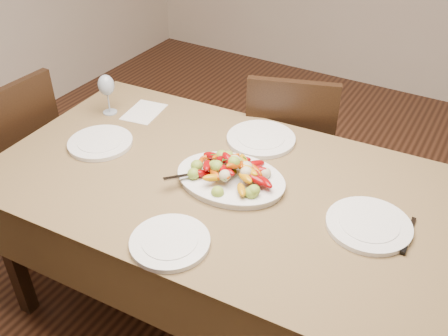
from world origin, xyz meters
The scene contains 13 objects.
dining_table centered at (-0.23, 0.28, 0.38)m, with size 1.84×1.04×0.76m, color brown.
chair_far centered at (-0.26, 1.03, 0.47)m, with size 0.42×0.42×0.95m, color black, non-canonical shape.
chair_left centered at (-1.45, 0.18, 0.47)m, with size 0.42×0.42×0.95m, color black, non-canonical shape.
serving_platter centered at (-0.20, 0.28, 0.77)m, with size 0.42×0.31×0.02m, color white.
roasted_vegetables centered at (-0.20, 0.28, 0.83)m, with size 0.34×0.23×0.09m, color #800406, non-canonical shape.
serving_spoon centered at (-0.26, 0.24, 0.81)m, with size 0.28×0.06×0.03m, color #9EA0A8, non-canonical shape.
plate_left centered at (-0.81, 0.23, 0.77)m, with size 0.27×0.27×0.02m, color white.
plate_right centered at (0.33, 0.30, 0.77)m, with size 0.29×0.29×0.02m, color white.
plate_far centered at (-0.24, 0.61, 0.77)m, with size 0.30×0.30×0.02m, color white.
plate_near centered at (-0.20, -0.11, 0.77)m, with size 0.27×0.27×0.02m, color white.
wine_glass centered at (-0.97, 0.47, 0.86)m, with size 0.08×0.08×0.20m, color #8C99A5, non-canonical shape.
menu_card centered at (-0.83, 0.55, 0.76)m, with size 0.15×0.21×0.00m, color silver.
table_knife centered at (0.46, 0.31, 0.76)m, with size 0.02×0.20×0.01m, color #9EA0A8, non-canonical shape.
Camera 1 is at (0.56, -1.05, 1.91)m, focal length 40.00 mm.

